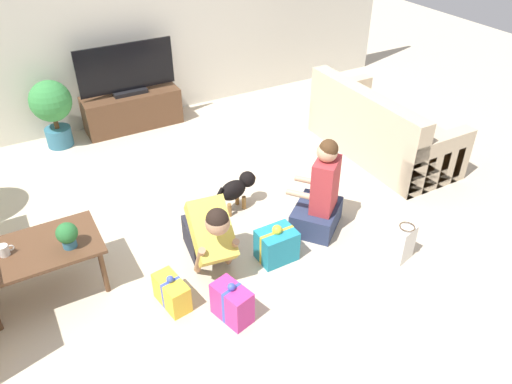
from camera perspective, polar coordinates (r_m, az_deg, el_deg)
The scene contains 16 objects.
ground_plane at distance 5.07m, azimuth -5.99°, elevation -3.19°, with size 16.00×16.00×0.00m, color beige.
wall_back at distance 6.78m, azimuth -16.30°, elevation 17.98°, with size 8.40×0.06×2.60m.
sofa_right at distance 6.19m, azimuth 14.00°, elevation 6.75°, with size 0.87×1.87×0.86m.
coffee_table at distance 4.39m, azimuth -23.55°, elevation -6.37°, with size 0.96×0.61×0.47m.
tv_console at distance 6.88m, azimuth -13.93°, elevation 9.07°, with size 1.25×0.43×0.47m.
tv at distance 6.68m, azimuth -14.57°, elevation 13.14°, with size 1.24×0.20×0.65m.
potted_plant_back_left at distance 6.58m, azimuth -22.29°, elevation 8.98°, with size 0.50×0.50×0.85m.
person_kneeling at distance 4.33m, azimuth -5.42°, elevation -4.72°, with size 0.42×0.84×0.81m.
person_sitting at distance 4.78m, azimuth 7.37°, elevation -0.62°, with size 0.66×0.64×0.98m.
dog at distance 5.07m, azimuth -2.14°, elevation 0.49°, with size 0.53×0.25×0.38m.
gift_box_a at distance 4.17m, azimuth -9.60°, elevation -11.25°, with size 0.22×0.37×0.31m.
gift_box_b at distance 4.00m, azimuth -2.76°, elevation -12.55°, with size 0.26×0.36×0.37m.
gift_box_c at distance 4.51m, azimuth 2.37°, elevation -6.03°, with size 0.34×0.26×0.37m.
gift_bag_a at distance 4.67m, azimuth 16.52°, elevation -5.65°, with size 0.24×0.17×0.37m.
mug at distance 4.36m, azimuth -26.84°, elevation -5.97°, with size 0.12×0.08×0.09m.
tabletop_plant at distance 4.19m, azimuth -20.77°, elevation -4.56°, with size 0.17×0.17×0.22m.
Camera 1 is at (-1.48, -3.74, 3.08)m, focal length 35.00 mm.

